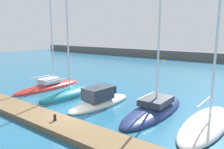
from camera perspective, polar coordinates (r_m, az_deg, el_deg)
ground_plane at (r=17.36m, az=-10.21°, el=-10.87°), size 120.00×120.00×0.00m
dock_pier at (r=16.22m, az=-14.99°, el=-11.95°), size 21.95×2.30×0.38m
breakwater_seawall at (r=53.46m, az=23.91°, el=4.19°), size 108.00×2.74×2.04m
sailboat_red_nearest at (r=26.54m, az=-16.08°, el=-2.81°), size 2.33×8.90×15.11m
sailboat_teal_second at (r=22.44m, az=-11.42°, el=-5.10°), size 2.36×6.73×12.18m
motorboat_ivory_third at (r=19.61m, az=-3.19°, el=-6.80°), size 2.74×7.06×2.80m
sailboat_navy_fourth at (r=18.18m, az=10.89°, el=-8.78°), size 2.72×8.89×19.08m
sailboat_white_fifth at (r=16.76m, az=23.30°, el=-11.36°), size 2.76×8.60×18.10m
mooring_buoy_yellow at (r=51.08m, az=13.26°, el=3.41°), size 0.64×0.64×0.64m
dock_bollard at (r=15.93m, az=-14.64°, el=-10.78°), size 0.20×0.20×0.44m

